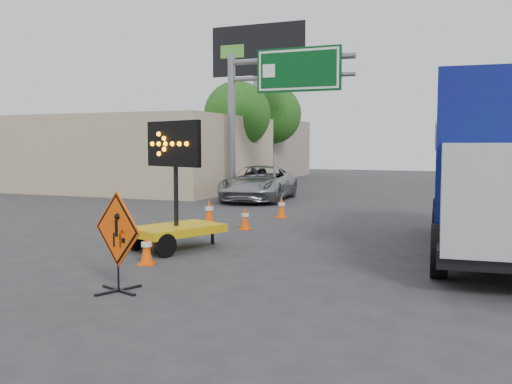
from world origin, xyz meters
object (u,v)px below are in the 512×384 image
Objects in this scene: construction_sign at (118,239)px; arrow_board at (176,221)px; pickup_truck at (259,183)px; box_truck at (496,176)px.

arrow_board is at bearing 126.43° from construction_sign.
construction_sign reaches higher than pickup_truck.
box_truck is (6.96, 2.27, 1.11)m from arrow_board.
pickup_truck is (-2.72, 11.93, 0.10)m from arrow_board.
arrow_board is 0.54× the size of pickup_truck.
box_truck is (5.90, 6.03, 0.89)m from construction_sign.
construction_sign is 3.91m from arrow_board.
arrow_board is 7.41m from box_truck.
construction_sign is 8.48m from box_truck.
box_truck is at bearing 66.22° from construction_sign.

